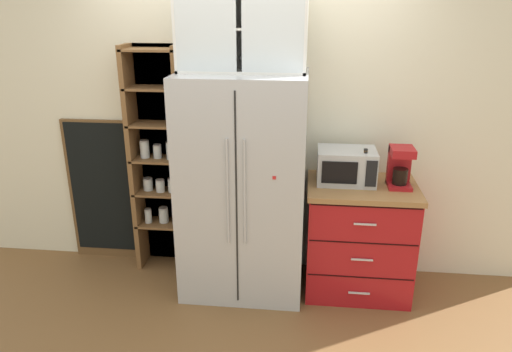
{
  "coord_description": "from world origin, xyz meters",
  "views": [
    {
      "loc": [
        0.48,
        -3.39,
        2.21
      ],
      "look_at": [
        0.1,
        0.0,
        0.96
      ],
      "focal_mm": 33.24,
      "sensor_mm": 36.0,
      "label": 1
    }
  ],
  "objects_px": {
    "mug_sage": "(364,182)",
    "mug_charcoal": "(363,178)",
    "refrigerator": "(243,186)",
    "bottle_clear": "(364,171)",
    "bottle_amber": "(364,169)",
    "coffee_maker": "(400,166)",
    "chalkboard_menu": "(102,190)",
    "microwave": "(346,166)"
  },
  "relations": [
    {
      "from": "bottle_clear",
      "to": "bottle_amber",
      "type": "xyz_separation_m",
      "value": [
        0.0,
        0.02,
        0.01
      ]
    },
    {
      "from": "refrigerator",
      "to": "mug_charcoal",
      "type": "relative_size",
      "value": 14.09
    },
    {
      "from": "chalkboard_menu",
      "to": "refrigerator",
      "type": "bearing_deg",
      "value": -13.93
    },
    {
      "from": "refrigerator",
      "to": "microwave",
      "type": "relative_size",
      "value": 3.96
    },
    {
      "from": "coffee_maker",
      "to": "bottle_clear",
      "type": "xyz_separation_m",
      "value": [
        -0.26,
        -0.04,
        -0.04
      ]
    },
    {
      "from": "refrigerator",
      "to": "mug_sage",
      "type": "distance_m",
      "value": 0.92
    },
    {
      "from": "mug_sage",
      "to": "mug_charcoal",
      "type": "xyz_separation_m",
      "value": [
        -0.0,
        0.09,
        -0.01
      ]
    },
    {
      "from": "mug_sage",
      "to": "mug_charcoal",
      "type": "distance_m",
      "value": 0.09
    },
    {
      "from": "coffee_maker",
      "to": "bottle_clear",
      "type": "relative_size",
      "value": 1.13
    },
    {
      "from": "mug_charcoal",
      "to": "chalkboard_menu",
      "type": "xyz_separation_m",
      "value": [
        -2.22,
        0.25,
        -0.3
      ]
    },
    {
      "from": "coffee_maker",
      "to": "bottle_amber",
      "type": "distance_m",
      "value": 0.27
    },
    {
      "from": "microwave",
      "to": "refrigerator",
      "type": "bearing_deg",
      "value": -173.15
    },
    {
      "from": "coffee_maker",
      "to": "mug_charcoal",
      "type": "relative_size",
      "value": 2.5
    },
    {
      "from": "mug_sage",
      "to": "bottle_clear",
      "type": "xyz_separation_m",
      "value": [
        -0.0,
        0.03,
        0.07
      ]
    },
    {
      "from": "refrigerator",
      "to": "chalkboard_menu",
      "type": "bearing_deg",
      "value": 166.07
    },
    {
      "from": "coffee_maker",
      "to": "refrigerator",
      "type": "bearing_deg",
      "value": -177.45
    },
    {
      "from": "mug_sage",
      "to": "chalkboard_menu",
      "type": "bearing_deg",
      "value": 171.39
    },
    {
      "from": "bottle_clear",
      "to": "bottle_amber",
      "type": "relative_size",
      "value": 0.94
    },
    {
      "from": "coffee_maker",
      "to": "mug_charcoal",
      "type": "bearing_deg",
      "value": 174.85
    },
    {
      "from": "microwave",
      "to": "chalkboard_menu",
      "type": "distance_m",
      "value": 2.14
    },
    {
      "from": "coffee_maker",
      "to": "chalkboard_menu",
      "type": "distance_m",
      "value": 2.54
    },
    {
      "from": "bottle_amber",
      "to": "mug_sage",
      "type": "bearing_deg",
      "value": -87.79
    },
    {
      "from": "mug_sage",
      "to": "bottle_amber",
      "type": "bearing_deg",
      "value": 92.21
    },
    {
      "from": "bottle_clear",
      "to": "chalkboard_menu",
      "type": "distance_m",
      "value": 2.28
    },
    {
      "from": "mug_charcoal",
      "to": "bottle_amber",
      "type": "relative_size",
      "value": 0.43
    },
    {
      "from": "coffee_maker",
      "to": "mug_sage",
      "type": "relative_size",
      "value": 2.69
    },
    {
      "from": "coffee_maker",
      "to": "bottle_amber",
      "type": "xyz_separation_m",
      "value": [
        -0.26,
        -0.02,
        -0.03
      ]
    },
    {
      "from": "refrigerator",
      "to": "mug_charcoal",
      "type": "height_order",
      "value": "refrigerator"
    },
    {
      "from": "refrigerator",
      "to": "microwave",
      "type": "xyz_separation_m",
      "value": [
        0.79,
        0.09,
        0.16
      ]
    },
    {
      "from": "coffee_maker",
      "to": "mug_sage",
      "type": "bearing_deg",
      "value": -166.08
    },
    {
      "from": "microwave",
      "to": "bottle_clear",
      "type": "distance_m",
      "value": 0.15
    },
    {
      "from": "refrigerator",
      "to": "bottle_clear",
      "type": "distance_m",
      "value": 0.93
    },
    {
      "from": "microwave",
      "to": "mug_charcoal",
      "type": "relative_size",
      "value": 3.55
    },
    {
      "from": "bottle_clear",
      "to": "bottle_amber",
      "type": "bearing_deg",
      "value": 90.0
    },
    {
      "from": "microwave",
      "to": "chalkboard_menu",
      "type": "bearing_deg",
      "value": 173.73
    },
    {
      "from": "refrigerator",
      "to": "mug_sage",
      "type": "height_order",
      "value": "refrigerator"
    },
    {
      "from": "mug_sage",
      "to": "mug_charcoal",
      "type": "relative_size",
      "value": 0.93
    },
    {
      "from": "mug_sage",
      "to": "chalkboard_menu",
      "type": "distance_m",
      "value": 2.27
    },
    {
      "from": "refrigerator",
      "to": "coffee_maker",
      "type": "xyz_separation_m",
      "value": [
        1.18,
        0.05,
        0.19
      ]
    },
    {
      "from": "coffee_maker",
      "to": "bottle_clear",
      "type": "height_order",
      "value": "coffee_maker"
    },
    {
      "from": "microwave",
      "to": "coffee_maker",
      "type": "distance_m",
      "value": 0.4
    },
    {
      "from": "mug_sage",
      "to": "mug_charcoal",
      "type": "height_order",
      "value": "mug_sage"
    }
  ]
}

